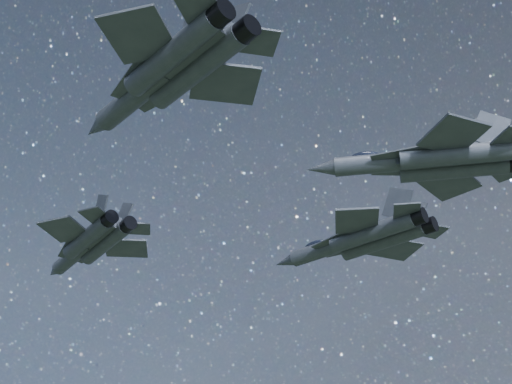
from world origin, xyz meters
The scene contains 4 objects.
jet_lead centered at (-19.29, 0.50, 147.77)m, with size 16.00×10.64×4.07m.
jet_left centered at (-0.36, 20.05, 151.54)m, with size 19.44×13.69×4.92m.
jet_right centered at (0.00, -12.15, 150.91)m, with size 20.03×13.58×5.04m.
jet_slot centered at (13.56, 2.81, 146.37)m, with size 16.54×10.88×4.25m.
Camera 1 is at (28.79, -45.50, 113.88)m, focal length 55.00 mm.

